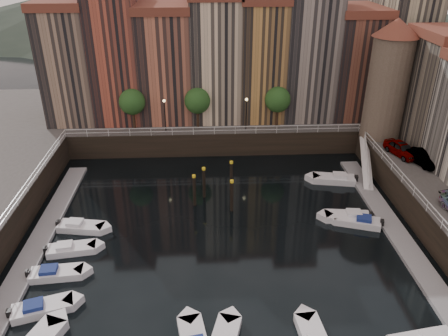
{
  "coord_description": "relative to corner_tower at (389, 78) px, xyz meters",
  "views": [
    {
      "loc": [
        -1.29,
        -33.62,
        23.77
      ],
      "look_at": [
        0.59,
        4.0,
        4.46
      ],
      "focal_mm": 35.0,
      "sensor_mm": 36.0,
      "label": 1
    }
  ],
  "objects": [
    {
      "name": "ground",
      "position": [
        -20.0,
        -14.5,
        -10.19
      ],
      "size": [
        200.0,
        200.0,
        0.0
      ],
      "primitive_type": "plane",
      "color": "black",
      "rests_on": "ground"
    },
    {
      "name": "quay_far",
      "position": [
        -20.0,
        11.5,
        -8.69
      ],
      "size": [
        80.0,
        20.0,
        3.0
      ],
      "primitive_type": "cube",
      "color": "black",
      "rests_on": "ground"
    },
    {
      "name": "dock_left",
      "position": [
        -36.2,
        -15.5,
        -10.02
      ],
      "size": [
        2.0,
        28.0,
        0.35
      ],
      "primitive_type": "cube",
      "color": "gray",
      "rests_on": "ground"
    },
    {
      "name": "dock_right",
      "position": [
        -3.8,
        -15.5,
        -10.02
      ],
      "size": [
        2.0,
        28.0,
        0.35
      ],
      "primitive_type": "cube",
      "color": "gray",
      "rests_on": "ground"
    },
    {
      "name": "mountains",
      "position": [
        -18.28,
        95.5,
        -2.28
      ],
      "size": [
        145.0,
        100.0,
        18.0
      ],
      "color": "#2D382D",
      "rests_on": "ground"
    },
    {
      "name": "far_terrace",
      "position": [
        -16.69,
        9.0,
        0.76
      ],
      "size": [
        48.7,
        10.3,
        17.5
      ],
      "color": "#92745D",
      "rests_on": "quay_far"
    },
    {
      "name": "corner_tower",
      "position": [
        0.0,
        0.0,
        0.0
      ],
      "size": [
        5.2,
        5.2,
        13.8
      ],
      "color": "#6B5B4C",
      "rests_on": "quay_right"
    },
    {
      "name": "promenade_trees",
      "position": [
        -21.33,
        3.7,
        -3.61
      ],
      "size": [
        21.2,
        3.2,
        5.2
      ],
      "color": "black",
      "rests_on": "quay_far"
    },
    {
      "name": "street_lamps",
      "position": [
        -21.0,
        2.7,
        -4.3
      ],
      "size": [
        10.36,
        0.36,
        4.18
      ],
      "color": "black",
      "rests_on": "quay_far"
    },
    {
      "name": "railings",
      "position": [
        -20.0,
        -9.62,
        -6.41
      ],
      "size": [
        36.08,
        34.04,
        0.52
      ],
      "color": "white",
      "rests_on": "ground"
    },
    {
      "name": "gangway",
      "position": [
        -2.9,
        -4.5,
        -8.28
      ],
      "size": [
        2.78,
        8.32,
        3.73
      ],
      "color": "white",
      "rests_on": "ground"
    },
    {
      "name": "mooring_pilings",
      "position": [
        -20.23,
        -9.15,
        -8.54
      ],
      "size": [
        4.28,
        4.51,
        3.78
      ],
      "color": "black",
      "rests_on": "ground"
    },
    {
      "name": "boat_left_0",
      "position": [
        -33.34,
        -24.05,
        -9.85
      ],
      "size": [
        4.6,
        2.78,
        1.03
      ],
      "rotation": [
        0.0,
        0.0,
        0.29
      ],
      "color": "silver",
      "rests_on": "ground"
    },
    {
      "name": "boat_left_1",
      "position": [
        -33.43,
        -20.27,
        -9.86
      ],
      "size": [
        4.45,
        1.94,
        1.01
      ],
      "rotation": [
        0.0,
        0.0,
        0.09
      ],
      "color": "silver",
      "rests_on": "ground"
    },
    {
      "name": "boat_left_2",
      "position": [
        -33.04,
        -17.13,
        -9.86
      ],
      "size": [
        4.41,
        2.13,
        0.99
      ],
      "rotation": [
        0.0,
        0.0,
        0.14
      ],
      "color": "silver",
      "rests_on": "ground"
    },
    {
      "name": "boat_left_3",
      "position": [
        -33.0,
        -13.8,
        -9.85
      ],
      "size": [
        4.61,
        2.28,
        1.03
      ],
      "rotation": [
        0.0,
        0.0,
        -0.16
      ],
      "color": "silver",
      "rests_on": "ground"
    },
    {
      "name": "boat_right_2",
      "position": [
        -6.8,
        -14.24,
        -9.84
      ],
      "size": [
        4.62,
        2.88,
        1.04
      ],
      "rotation": [
        0.0,
        0.0,
        2.82
      ],
      "color": "silver",
      "rests_on": "ground"
    },
    {
      "name": "boat_right_3",
      "position": [
        -7.49,
        -13.39,
        -9.84
      ],
      "size": [
        4.64,
        2.11,
        1.05
      ],
      "rotation": [
        0.0,
        0.0,
        3.03
      ],
      "color": "silver",
      "rests_on": "ground"
    },
    {
      "name": "boat_right_4",
      "position": [
        -6.73,
        -5.86,
        -9.81
      ],
      "size": [
        5.07,
        2.61,
        1.14
      ],
      "rotation": [
        0.0,
        0.0,
        2.96
      ],
      "color": "silver",
      "rests_on": "ground"
    },
    {
      "name": "car_a",
      "position": [
        0.32,
        -5.69,
        -6.43
      ],
      "size": [
        3.03,
        4.84,
        1.54
      ],
      "primitive_type": "imported",
      "rotation": [
        0.0,
        0.0,
        0.29
      ],
      "color": "gray",
      "rests_on": "quay_right"
    },
    {
      "name": "car_b",
      "position": [
        1.59,
        -7.91,
        -6.48
      ],
      "size": [
        2.7,
        4.57,
        1.42
      ],
      "primitive_type": "imported",
      "rotation": [
        0.0,
        0.0,
        0.3
      ],
      "color": "gray",
      "rests_on": "quay_right"
    }
  ]
}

